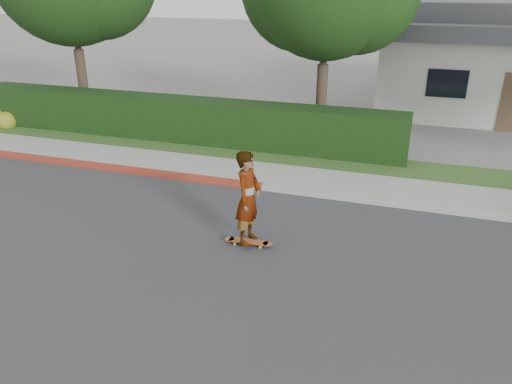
% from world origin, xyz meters
% --- Properties ---
extents(ground, '(120.00, 120.00, 0.00)m').
position_xyz_m(ground, '(0.00, 0.00, 0.00)').
color(ground, slate).
rests_on(ground, ground).
extents(road, '(60.00, 8.00, 0.01)m').
position_xyz_m(road, '(0.00, 0.00, 0.01)').
color(road, '#2D2D30').
rests_on(road, ground).
extents(curb_far, '(60.00, 0.20, 0.15)m').
position_xyz_m(curb_far, '(0.00, 4.10, 0.07)').
color(curb_far, '#9E9E99').
rests_on(curb_far, ground).
extents(curb_red_section, '(12.00, 0.21, 0.15)m').
position_xyz_m(curb_red_section, '(-5.00, 4.10, 0.08)').
color(curb_red_section, maroon).
rests_on(curb_red_section, ground).
extents(sidewalk_far, '(60.00, 1.60, 0.12)m').
position_xyz_m(sidewalk_far, '(0.00, 5.00, 0.06)').
color(sidewalk_far, gray).
rests_on(sidewalk_far, ground).
extents(planting_strip, '(60.00, 1.60, 0.10)m').
position_xyz_m(planting_strip, '(0.00, 6.60, 0.05)').
color(planting_strip, '#2D4C1E').
rests_on(planting_strip, ground).
extents(hedge, '(15.00, 1.00, 1.50)m').
position_xyz_m(hedge, '(-3.00, 7.20, 0.75)').
color(hedge, black).
rests_on(hedge, ground).
extents(flowering_shrub, '(1.40, 1.00, 0.90)m').
position_xyz_m(flowering_shrub, '(-10.01, 6.74, 0.33)').
color(flowering_shrub, '#2D4C19').
rests_on(flowering_shrub, ground).
extents(house, '(10.60, 8.60, 4.30)m').
position_xyz_m(house, '(8.00, 16.00, 2.10)').
color(house, beige).
rests_on(house, ground).
extents(skateboard, '(1.02, 0.26, 0.09)m').
position_xyz_m(skateboard, '(1.62, 1.17, 0.09)').
color(skateboard, yellow).
rests_on(skateboard, ground).
extents(skateboarder, '(0.53, 0.75, 1.95)m').
position_xyz_m(skateboarder, '(1.62, 1.17, 1.08)').
color(skateboarder, white).
rests_on(skateboarder, skateboard).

